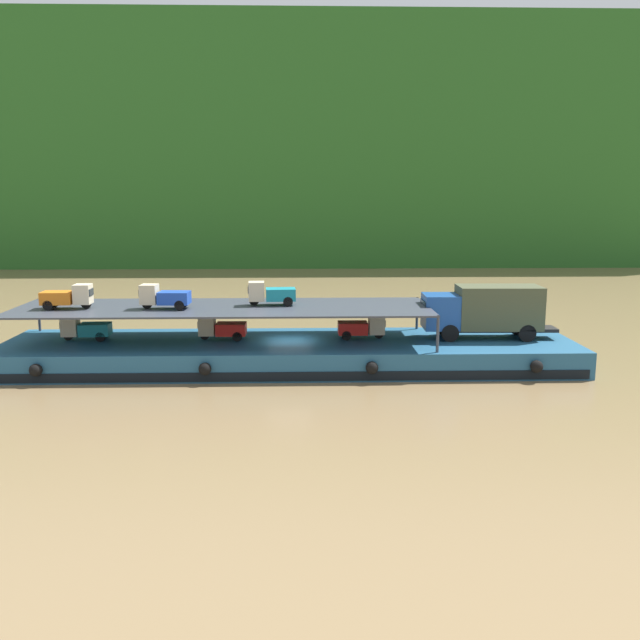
# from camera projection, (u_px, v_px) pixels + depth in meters

# --- Properties ---
(ground_plane) EXTENTS (400.00, 400.00, 0.00)m
(ground_plane) POSITION_uv_depth(u_px,v_px,m) (290.00, 366.00, 39.80)
(ground_plane) COLOR olive
(hillside_far_bank) EXTENTS (120.26, 29.49, 34.29)m
(hillside_far_bank) POSITION_uv_depth(u_px,v_px,m) (296.00, 131.00, 102.56)
(hillside_far_bank) COLOR #286023
(hillside_far_bank) RESTS_ON ground
(cargo_barge) EXTENTS (32.87, 8.04, 1.50)m
(cargo_barge) POSITION_uv_depth(u_px,v_px,m) (290.00, 353.00, 39.65)
(cargo_barge) COLOR #23567A
(cargo_barge) RESTS_ON ground
(covered_lorry) EXTENTS (7.90, 2.44, 3.10)m
(covered_lorry) POSITION_uv_depth(u_px,v_px,m) (485.00, 310.00, 39.89)
(covered_lorry) COLOR #1E4C99
(covered_lorry) RESTS_ON cargo_barge
(cargo_rack) EXTENTS (23.67, 6.70, 2.00)m
(cargo_rack) POSITION_uv_depth(u_px,v_px,m) (223.00, 308.00, 39.08)
(cargo_rack) COLOR #383D47
(cargo_rack) RESTS_ON cargo_barge
(mini_truck_lower_stern) EXTENTS (2.78, 1.26, 1.38)m
(mini_truck_lower_stern) POSITION_uv_depth(u_px,v_px,m) (85.00, 328.00, 39.54)
(mini_truck_lower_stern) COLOR teal
(mini_truck_lower_stern) RESTS_ON cargo_barge
(mini_truck_lower_aft) EXTENTS (2.76, 1.24, 1.38)m
(mini_truck_lower_aft) POSITION_uv_depth(u_px,v_px,m) (222.00, 328.00, 39.68)
(mini_truck_lower_aft) COLOR red
(mini_truck_lower_aft) RESTS_ON cargo_barge
(mini_truck_lower_mid) EXTENTS (2.75, 1.21, 1.38)m
(mini_truck_lower_mid) POSITION_uv_depth(u_px,v_px,m) (362.00, 327.00, 39.98)
(mini_truck_lower_mid) COLOR red
(mini_truck_lower_mid) RESTS_ON cargo_barge
(mini_truck_upper_stern) EXTENTS (2.76, 1.24, 1.38)m
(mini_truck_upper_stern) POSITION_uv_depth(u_px,v_px,m) (68.00, 297.00, 38.28)
(mini_truck_upper_stern) COLOR orange
(mini_truck_upper_stern) RESTS_ON cargo_rack
(mini_truck_upper_mid) EXTENTS (2.79, 1.29, 1.38)m
(mini_truck_upper_mid) POSITION_uv_depth(u_px,v_px,m) (164.00, 297.00, 38.24)
(mini_truck_upper_mid) COLOR #1E47B7
(mini_truck_upper_mid) RESTS_ON cargo_rack
(mini_truck_upper_fore) EXTENTS (2.79, 1.29, 1.38)m
(mini_truck_upper_fore) POSITION_uv_depth(u_px,v_px,m) (271.00, 293.00, 39.51)
(mini_truck_upper_fore) COLOR teal
(mini_truck_upper_fore) RESTS_ON cargo_rack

